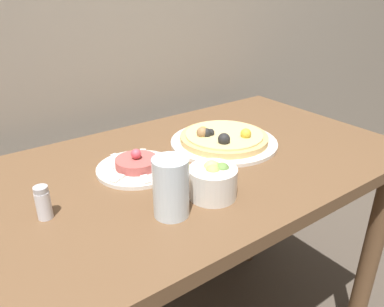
# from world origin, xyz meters

# --- Properties ---
(dining_table) EXTENTS (1.23, 0.68, 0.78)m
(dining_table) POSITION_xyz_m (0.00, 0.34, 0.66)
(dining_table) COLOR brown
(dining_table) RESTS_ON ground_plane
(pizza_plate) EXTENTS (0.31, 0.31, 0.06)m
(pizza_plate) POSITION_xyz_m (0.16, 0.38, 0.80)
(pizza_plate) COLOR silver
(pizza_plate) RESTS_ON dining_table
(tartare_plate) EXTENTS (0.21, 0.21, 0.06)m
(tartare_plate) POSITION_xyz_m (-0.12, 0.38, 0.80)
(tartare_plate) COLOR silver
(tartare_plate) RESTS_ON dining_table
(small_bowl) EXTENTS (0.11, 0.11, 0.08)m
(small_bowl) POSITION_xyz_m (-0.04, 0.17, 0.82)
(small_bowl) COLOR silver
(small_bowl) RESTS_ON dining_table
(drinking_glass) EXTENTS (0.07, 0.07, 0.13)m
(drinking_glass) POSITION_xyz_m (-0.16, 0.17, 0.85)
(drinking_glass) COLOR silver
(drinking_glass) RESTS_ON dining_table
(salt_shaker) EXTENTS (0.03, 0.03, 0.07)m
(salt_shaker) POSITION_xyz_m (-0.37, 0.31, 0.82)
(salt_shaker) COLOR silver
(salt_shaker) RESTS_ON dining_table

